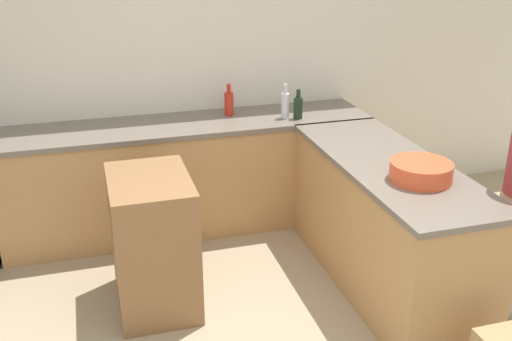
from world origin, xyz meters
name	(u,v)px	position (x,y,z in m)	size (l,w,h in m)	color
wall_back	(177,61)	(0.00, 2.32, 1.35)	(8.00, 0.06, 2.70)	silver
counter_back	(189,175)	(0.00, 1.98, 0.46)	(3.00, 0.65, 0.92)	tan
counter_peninsula	(385,223)	(1.15, 0.74, 0.46)	(0.69, 1.90, 0.92)	tan
island_table	(153,242)	(-0.43, 0.93, 0.46)	(0.51, 0.72, 0.91)	brown
mixing_bowl	(421,171)	(1.18, 0.41, 0.98)	(0.38, 0.38, 0.12)	#DB512D
vinegar_bottle_clear	(285,105)	(0.80, 1.88, 1.03)	(0.07, 0.07, 0.28)	silver
wine_bottle_dark	(298,107)	(0.90, 1.83, 1.02)	(0.07, 0.07, 0.24)	black
hot_sauce_bottle	(229,103)	(0.38, 2.09, 1.03)	(0.08, 0.08, 0.26)	red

